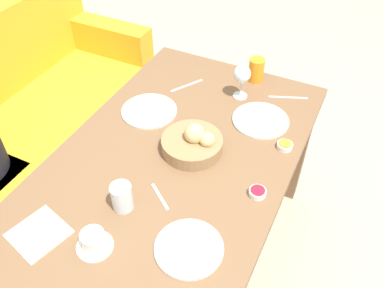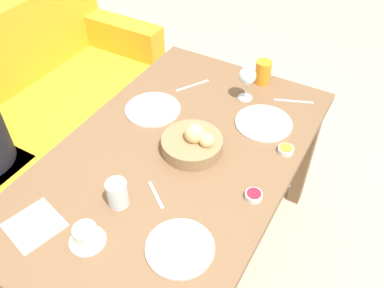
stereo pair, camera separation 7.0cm
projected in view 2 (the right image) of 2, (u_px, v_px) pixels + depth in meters
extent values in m
plane|color=#A89E89|center=(178.00, 256.00, 2.03)|extent=(10.00, 10.00, 0.00)
cube|color=brown|center=(174.00, 159.00, 1.55)|extent=(1.38, 0.85, 0.03)
cube|color=brown|center=(305.00, 156.00, 2.06)|extent=(0.06, 0.06, 0.68)
cube|color=brown|center=(178.00, 110.00, 2.34)|extent=(0.06, 0.06, 0.68)
cube|color=gold|center=(31.00, 146.00, 2.29)|extent=(1.76, 0.70, 0.44)
cube|color=gold|center=(117.00, 63.00, 2.73)|extent=(0.14, 0.70, 0.64)
cylinder|color=#99754C|center=(192.00, 144.00, 1.54)|extent=(0.23, 0.23, 0.05)
sphere|color=#DBB775|center=(195.00, 134.00, 1.51)|extent=(0.08, 0.08, 0.08)
sphere|color=#DBB775|center=(207.00, 140.00, 1.49)|extent=(0.06, 0.06, 0.06)
cylinder|color=silver|center=(180.00, 248.00, 1.24)|extent=(0.21, 0.21, 0.01)
cylinder|color=silver|center=(264.00, 123.00, 1.67)|extent=(0.23, 0.23, 0.01)
cylinder|color=silver|center=(153.00, 109.00, 1.73)|extent=(0.24, 0.24, 0.01)
cylinder|color=orange|center=(263.00, 72.00, 1.85)|extent=(0.07, 0.07, 0.11)
cylinder|color=silver|center=(117.00, 193.00, 1.34)|extent=(0.07, 0.07, 0.10)
cylinder|color=silver|center=(245.00, 98.00, 1.80)|extent=(0.06, 0.06, 0.00)
cylinder|color=silver|center=(246.00, 90.00, 1.77)|extent=(0.01, 0.01, 0.07)
sphere|color=silver|center=(247.00, 76.00, 1.72)|extent=(0.08, 0.08, 0.08)
cylinder|color=white|center=(88.00, 241.00, 1.26)|extent=(0.11, 0.11, 0.01)
cylinder|color=white|center=(86.00, 235.00, 1.24)|extent=(0.07, 0.07, 0.06)
cylinder|color=white|center=(254.00, 196.00, 1.38)|extent=(0.06, 0.06, 0.02)
cylinder|color=#A3192D|center=(254.00, 193.00, 1.37)|extent=(0.05, 0.05, 0.00)
cylinder|color=white|center=(286.00, 150.00, 1.55)|extent=(0.06, 0.06, 0.02)
cylinder|color=#C67F28|center=(286.00, 148.00, 1.54)|extent=(0.05, 0.05, 0.00)
cube|color=#B7B7BC|center=(192.00, 85.00, 1.87)|extent=(0.15, 0.10, 0.00)
cube|color=#B7B7BC|center=(294.00, 101.00, 1.78)|extent=(0.07, 0.16, 0.00)
cube|color=#B7B7BC|center=(156.00, 195.00, 1.40)|extent=(0.08, 0.11, 0.00)
cube|color=silver|center=(34.00, 225.00, 1.30)|extent=(0.19, 0.19, 0.00)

